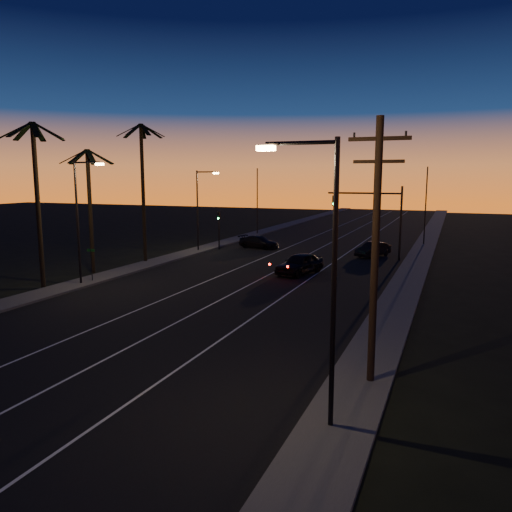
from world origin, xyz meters
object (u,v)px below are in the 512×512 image
at_px(utility_pole, 375,247).
at_px(lead_car, 300,264).
at_px(signal_mast, 376,209).
at_px(right_car, 373,249).
at_px(cross_car, 259,242).

relative_size(utility_pole, lead_car, 1.70).
bearing_deg(utility_pole, lead_car, 114.03).
distance_m(signal_mast, right_car, 4.29).
xyz_separation_m(utility_pole, lead_car, (-8.91, 19.97, -4.45)).
bearing_deg(cross_car, right_car, -5.65).
xyz_separation_m(signal_mast, right_car, (-0.31, 1.36, -4.06)).
height_order(signal_mast, lead_car, signal_mast).
bearing_deg(signal_mast, right_car, 102.78).
distance_m(utility_pole, lead_car, 22.32).
bearing_deg(utility_pole, signal_mast, 98.47).
distance_m(lead_car, cross_car, 15.26).
distance_m(utility_pole, right_car, 32.04).
bearing_deg(cross_car, utility_pole, -61.82).
xyz_separation_m(utility_pole, cross_car, (-17.47, 32.61, -4.63)).
bearing_deg(lead_car, signal_mast, 66.09).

